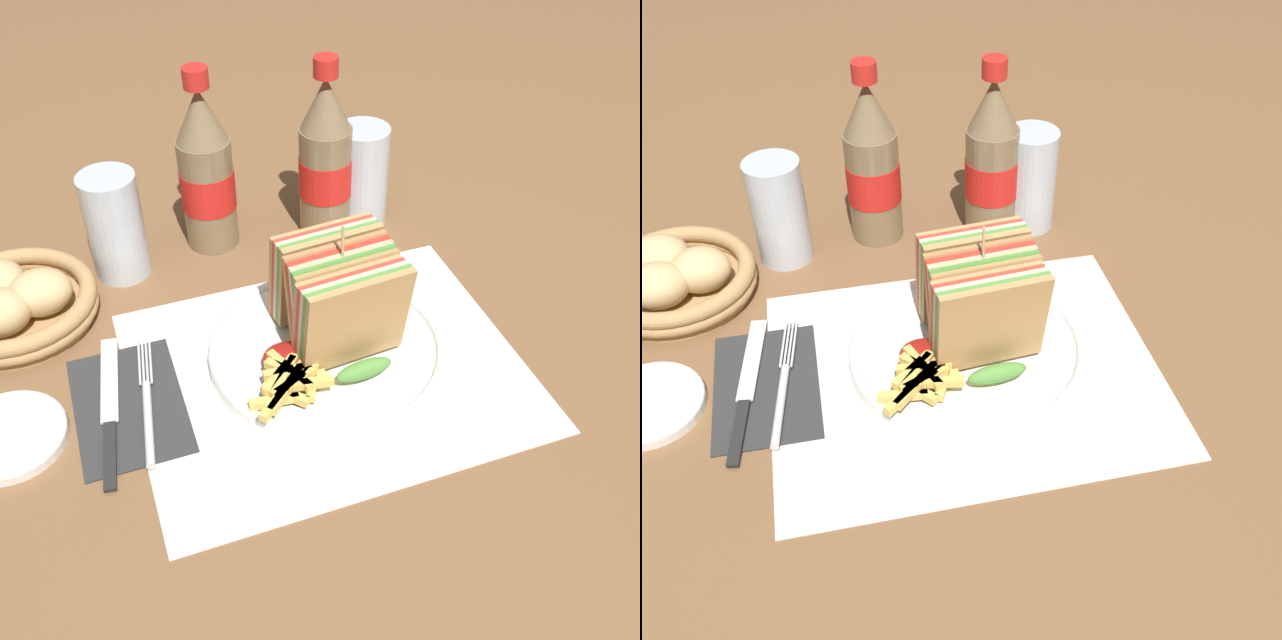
# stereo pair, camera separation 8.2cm
# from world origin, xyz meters

# --- Properties ---
(ground_plane) EXTENTS (4.00, 4.00, 0.00)m
(ground_plane) POSITION_xyz_m (0.00, 0.00, 0.00)
(ground_plane) COLOR brown
(placemat) EXTENTS (0.42, 0.34, 0.00)m
(placemat) POSITION_xyz_m (-0.01, -0.02, 0.00)
(placemat) COLOR silver
(placemat) RESTS_ON ground_plane
(plate_main) EXTENTS (0.26, 0.26, 0.02)m
(plate_main) POSITION_xyz_m (-0.00, -0.00, 0.01)
(plate_main) COLOR white
(plate_main) RESTS_ON ground_plane
(club_sandwich) EXTENTS (0.12, 0.16, 0.15)m
(club_sandwich) POSITION_xyz_m (0.02, 0.00, 0.07)
(club_sandwich) COLOR tan
(club_sandwich) RESTS_ON plate_main
(fries_pile) EXTENTS (0.09, 0.09, 0.02)m
(fries_pile) POSITION_xyz_m (-0.06, -0.05, 0.03)
(fries_pile) COLOR #E0B756
(fries_pile) RESTS_ON plate_main
(ketchup_blob) EXTENTS (0.05, 0.04, 0.02)m
(ketchup_blob) POSITION_xyz_m (-0.05, -0.01, 0.03)
(ketchup_blob) COLOR maroon
(ketchup_blob) RESTS_ON plate_main
(napkin) EXTENTS (0.11, 0.17, 0.00)m
(napkin) POSITION_xyz_m (-0.22, -0.00, 0.00)
(napkin) COLOR #2D2D2D
(napkin) RESTS_ON ground_plane
(fork) EXTENTS (0.04, 0.18, 0.01)m
(fork) POSITION_xyz_m (-0.20, -0.02, 0.01)
(fork) COLOR silver
(fork) RESTS_ON napkin
(knife) EXTENTS (0.04, 0.21, 0.00)m
(knife) POSITION_xyz_m (-0.24, -0.00, 0.01)
(knife) COLOR black
(knife) RESTS_ON napkin
(coke_bottle_near) EXTENTS (0.07, 0.07, 0.24)m
(coke_bottle_near) POSITION_xyz_m (-0.07, 0.26, 0.10)
(coke_bottle_near) COLOR #7A6647
(coke_bottle_near) RESTS_ON ground_plane
(coke_bottle_far) EXTENTS (0.07, 0.07, 0.24)m
(coke_bottle_far) POSITION_xyz_m (0.08, 0.23, 0.10)
(coke_bottle_far) COLOR #7A6647
(coke_bottle_far) RESTS_ON ground_plane
(glass_near) EXTENTS (0.07, 0.07, 0.14)m
(glass_near) POSITION_xyz_m (0.14, 0.24, 0.06)
(glass_near) COLOR silver
(glass_near) RESTS_ON ground_plane
(glass_far) EXTENTS (0.07, 0.07, 0.14)m
(glass_far) POSITION_xyz_m (-0.19, 0.23, 0.07)
(glass_far) COLOR silver
(glass_far) RESTS_ON ground_plane
(bread_basket) EXTENTS (0.19, 0.19, 0.07)m
(bread_basket) POSITION_xyz_m (-0.32, 0.18, 0.03)
(bread_basket) COLOR #AD8451
(bread_basket) RESTS_ON ground_plane
(side_saucer) EXTENTS (0.11, 0.11, 0.01)m
(side_saucer) POSITION_xyz_m (-0.34, -0.01, 0.01)
(side_saucer) COLOR white
(side_saucer) RESTS_ON ground_plane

